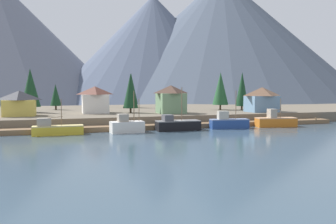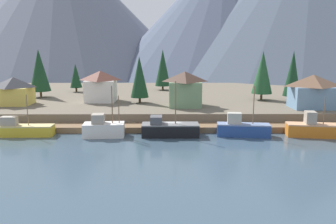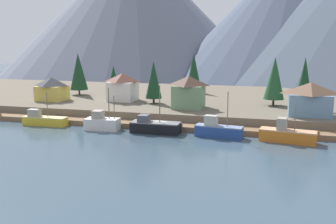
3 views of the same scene
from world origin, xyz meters
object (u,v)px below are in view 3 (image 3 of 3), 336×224
(fishing_boat_blue, at_px, (218,130))
(house_white, at_px, (123,87))
(fishing_boat_black, at_px, (155,126))
(conifer_near_left, at_px, (114,77))
(house_yellow, at_px, (52,89))
(conifer_back_left, at_px, (304,80))
(house_green, at_px, (189,92))
(house_blue, at_px, (310,99))
(fishing_boat_yellow, at_px, (44,120))
(conifer_mid_left, at_px, (274,78))
(conifer_back_right, at_px, (194,71))
(fishing_boat_white, at_px, (102,123))
(fishing_boat_orange, at_px, (287,135))
(conifer_mid_right, at_px, (79,71))
(conifer_near_right, at_px, (154,80))

(fishing_boat_blue, height_order, house_white, house_white)
(fishing_boat_black, distance_m, fishing_boat_blue, 11.78)
(fishing_boat_blue, distance_m, conifer_near_left, 52.38)
(house_yellow, distance_m, conifer_back_left, 59.29)
(house_green, xyz_separation_m, house_yellow, (-35.01, 2.12, -0.65))
(house_blue, bearing_deg, fishing_boat_yellow, -167.50)
(conifer_near_left, distance_m, conifer_mid_left, 47.87)
(fishing_boat_black, height_order, conifer_mid_left, conifer_mid_left)
(conifer_mid_left, height_order, conifer_back_right, conifer_back_right)
(fishing_boat_white, relative_size, fishing_boat_blue, 0.95)
(conifer_back_left, bearing_deg, fishing_boat_yellow, -157.72)
(fishing_boat_orange, height_order, house_green, house_green)
(fishing_boat_black, bearing_deg, conifer_mid_right, 137.80)
(fishing_boat_white, xyz_separation_m, conifer_back_left, (37.83, 21.40, 7.20))
(fishing_boat_black, relative_size, house_white, 1.36)
(fishing_boat_blue, bearing_deg, conifer_mid_left, 74.77)
(fishing_boat_black, distance_m, house_blue, 30.57)
(fishing_boat_white, relative_size, conifer_near_right, 0.83)
(house_green, distance_m, conifer_mid_right, 36.16)
(house_white, relative_size, conifer_near_right, 0.68)
(fishing_boat_blue, xyz_separation_m, conifer_near_right, (-17.85, 18.61, 6.77))
(conifer_mid_right, bearing_deg, conifer_near_right, -19.96)
(fishing_boat_blue, distance_m, house_yellow, 46.68)
(house_green, bearing_deg, conifer_back_left, 16.22)
(conifer_near_left, relative_size, conifer_back_right, 0.67)
(fishing_boat_yellow, relative_size, conifer_back_left, 0.83)
(fishing_boat_blue, height_order, conifer_mid_right, conifer_mid_right)
(house_white, bearing_deg, conifer_mid_right, 156.54)
(house_green, distance_m, conifer_near_right, 10.50)
(conifer_near_right, height_order, conifer_back_left, conifer_back_left)
(fishing_boat_orange, height_order, conifer_near_right, conifer_near_right)
(house_white, bearing_deg, conifer_back_right, 57.58)
(fishing_boat_yellow, xyz_separation_m, house_yellow, (-8.09, 16.01, 4.34))
(conifer_near_left, xyz_separation_m, conifer_near_right, (18.37, -18.83, 1.24))
(conifer_near_left, bearing_deg, fishing_boat_black, -56.83)
(fishing_boat_orange, height_order, conifer_back_right, conifer_back_right)
(conifer_near_left, xyz_separation_m, conifer_back_left, (51.72, -16.17, 1.73))
(conifer_mid_left, bearing_deg, fishing_boat_orange, -83.98)
(house_white, bearing_deg, fishing_boat_white, -78.74)
(fishing_boat_white, relative_size, conifer_mid_right, 0.72)
(house_white, distance_m, conifer_near_left, 19.45)
(fishing_boat_yellow, bearing_deg, house_yellow, 116.17)
(house_white, relative_size, conifer_near_left, 0.90)
(conifer_near_right, distance_m, conifer_back_left, 33.46)
(conifer_near_right, xyz_separation_m, conifer_mid_right, (-24.22, 8.79, 0.85))
(conifer_mid_right, bearing_deg, house_yellow, -97.46)
(house_green, relative_size, house_yellow, 1.00)
(conifer_mid_left, relative_size, conifer_back_left, 0.99)
(house_blue, bearing_deg, fishing_boat_black, -157.08)
(conifer_near_left, xyz_separation_m, conifer_mid_right, (-5.85, -10.03, 2.09))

